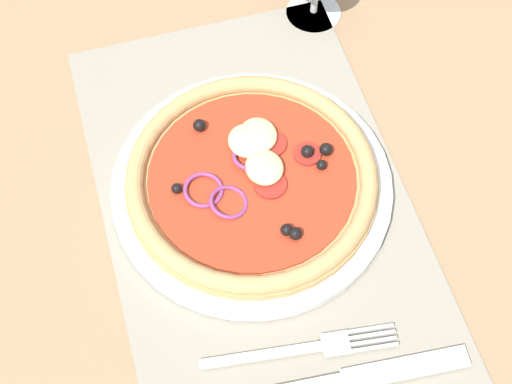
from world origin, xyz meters
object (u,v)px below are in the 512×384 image
object	(u,v)px
knife	(362,377)
pizza	(252,178)
fork	(310,348)
plate	(252,187)

from	to	relation	value
knife	pizza	bearing A→B (deg)	105.28
fork	pizza	bearing A→B (deg)	98.35
plate	knife	xyz separation A→B (cm)	(21.22, 3.98, -0.32)
pizza	fork	xyz separation A→B (cm)	(17.51, 0.36, -2.03)
knife	plate	bearing A→B (deg)	105.42
fork	knife	world-z (taller)	knife
pizza	knife	distance (cm)	21.75
plate	pizza	distance (cm)	1.67
pizza	knife	xyz separation A→B (cm)	(21.30, 3.94, -1.99)
pizza	fork	distance (cm)	17.63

